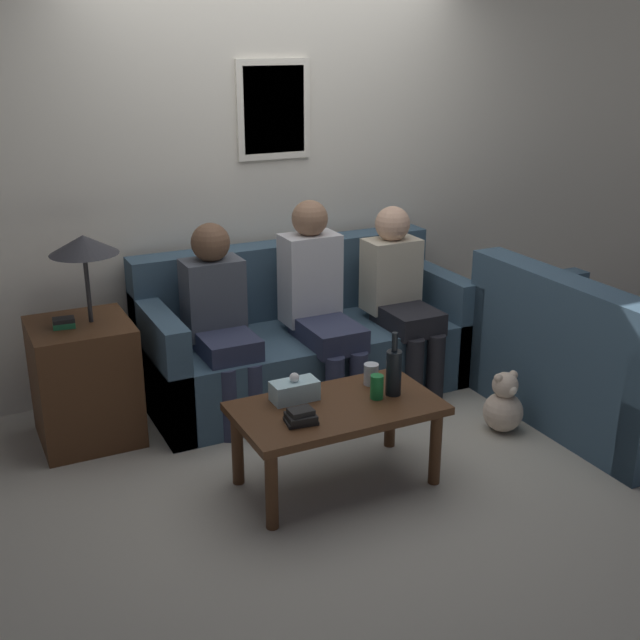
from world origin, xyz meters
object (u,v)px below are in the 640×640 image
Objects in this scene: couch_main at (303,342)px; person_middle at (319,298)px; drinking_glass at (371,374)px; couch_side at (592,369)px; person_left at (220,315)px; coffee_table at (337,417)px; person_right at (400,291)px; wine_bottle at (394,371)px; teddy_bear at (504,405)px.

person_middle is at bearing -85.49° from couch_main.
couch_main is 0.40m from person_middle.
couch_side is at bearing -6.04° from drinking_glass.
person_left is (-0.52, 0.84, 0.14)m from drinking_glass.
coffee_table is 0.88× the size of person_right.
couch_side is 4.25× the size of wine_bottle.
couch_main is 1.73m from couch_side.
person_left reaches higher than drinking_glass.
person_left is 1.17m from person_right.
person_left is at bearing 119.29° from wine_bottle.
person_left is 1.00× the size of person_right.
couch_main is 18.02× the size of drinking_glass.
teddy_bear is (0.84, -0.05, -0.33)m from drinking_glass.
coffee_table is at bearing 177.16° from wine_bottle.
coffee_table is at bearing -135.01° from person_right.
person_left reaches higher than coffee_table.
drinking_glass is at bearing -58.22° from person_left.
person_left reaches higher than couch_side.
coffee_table is 0.33m from drinking_glass.
drinking_glass is at bearing -129.78° from person_right.
couch_main is at bearing 73.00° from coffee_table.
drinking_glass is at bearing 176.47° from teddy_bear.
person_left is (-0.59, -0.15, 0.32)m from couch_main.
person_middle is at bearing 179.05° from person_right.
teddy_bear is (-0.55, 0.09, -0.16)m from couch_side.
couch_main reaches higher than coffee_table.
teddy_bear is at bearing -33.15° from person_left.
couch_main is at bearing 126.66° from teddy_bear.
person_right is (0.58, -0.21, 0.31)m from couch_main.
drinking_glass is (-1.39, 0.15, 0.18)m from couch_side.
couch_side reaches higher than coffee_table.
coffee_table is at bearing -175.43° from teddy_bear.
teddy_bear is (0.75, -0.84, -0.50)m from person_middle.
teddy_bear is at bearing 4.57° from coffee_table.
person_middle is at bearing 68.85° from coffee_table.
couch_main is 1.42× the size of couch_side.
coffee_table is at bearing -75.82° from person_left.
wine_bottle is 0.29× the size of person_right.
person_left reaches higher than couch_main.
coffee_table is (-1.66, 0.01, 0.06)m from couch_side.
person_right is at bearing 44.99° from coffee_table.
drinking_glass is 0.99m from person_left.
person_right is 3.18× the size of teddy_bear.
couch_main is at bearing 88.32° from wine_bottle.
coffee_table is 0.88× the size of person_left.
wine_bottle is (-1.35, -0.01, 0.24)m from couch_side.
person_left is 1.69m from teddy_bear.
person_right is (-0.74, 0.92, 0.31)m from couch_side.
wine_bottle is 0.29× the size of person_left.
teddy_bear is (0.20, -0.83, -0.47)m from person_right.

